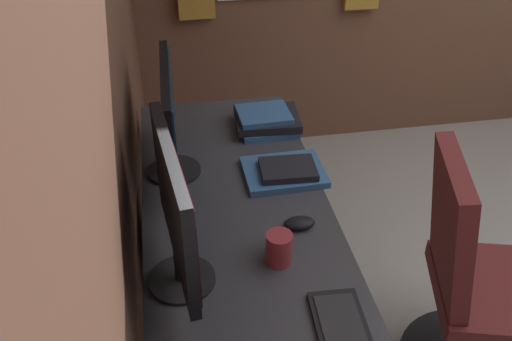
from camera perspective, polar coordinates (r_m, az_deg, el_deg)
wall_back at (r=1.35m, az=-17.17°, el=4.65°), size 4.42×0.10×2.60m
desk at (r=1.92m, az=-1.48°, el=-7.40°), size 1.80×0.65×0.73m
drawer_pedestal at (r=2.22m, az=-2.56°, el=-11.15°), size 0.40×0.51×0.69m
monitor_primary at (r=1.53m, az=-8.20°, el=-4.08°), size 0.51×0.20×0.47m
monitor_secondary at (r=2.02m, az=-8.80°, el=5.49°), size 0.56×0.20×0.41m
mouse_main at (r=1.86m, az=4.46°, el=-5.35°), size 0.06×0.10×0.03m
book_stack_near at (r=2.09m, az=2.99°, el=-0.07°), size 0.24×0.30×0.05m
book_stack_far at (r=2.38m, az=1.08°, el=5.17°), size 0.24×0.28×0.08m
coffee_mug at (r=1.72m, az=2.35°, el=-7.87°), size 0.12×0.08×0.11m
office_chair at (r=2.18m, az=21.37°, el=-11.43°), size 0.56×0.60×0.97m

